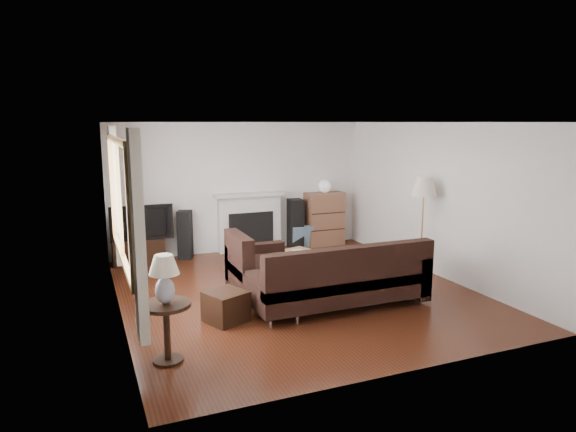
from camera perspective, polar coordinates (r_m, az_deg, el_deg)
name	(u,v)px	position (r m, az deg, el deg)	size (l,w,h in m)	color
room	(296,209)	(7.47, 0.87, 0.75)	(5.10, 5.60, 2.54)	#481E10
window	(120,200)	(6.65, -18.21, 1.65)	(0.12, 2.74, 1.54)	olive
curtain_near	(138,237)	(5.19, -16.29, -2.27)	(0.10, 0.35, 2.10)	beige
curtain_far	(116,196)	(8.18, -18.60, 2.11)	(0.10, 0.35, 2.10)	beige
fireplace	(250,222)	(10.08, -4.26, -0.66)	(1.40, 0.26, 1.15)	white
tv_stand	(139,251)	(9.59, -16.27, -3.78)	(0.89, 0.40, 0.45)	black
television	(141,222)	(9.48, -16.03, -0.60)	(1.09, 0.14, 0.62)	black
speaker_left	(185,235)	(9.69, -11.37, -2.05)	(0.25, 0.30, 0.90)	black
speaker_right	(295,223)	(10.32, 0.82, -0.83)	(0.27, 0.33, 0.99)	black
bookshelf	(324,219)	(10.57, 4.06, -0.32)	(0.79, 0.38, 1.09)	brown
globe_lamp	(325,186)	(10.46, 4.11, 3.30)	(0.26, 0.26, 0.26)	white
sectional_sofa	(338,276)	(7.10, 5.59, -6.62)	(2.65, 1.94, 0.86)	black
coffee_table	(288,264)	(8.49, 0.05, -5.39)	(0.98, 0.53, 0.38)	#A37A4E
footstool	(226,306)	(6.66, -6.91, -9.94)	(0.46, 0.46, 0.39)	black
floor_lamp	(422,227)	(8.62, 14.68, -1.21)	(0.42, 0.42, 1.64)	#BE8942
side_table	(167,333)	(5.66, -13.30, -12.49)	(0.52, 0.52, 0.65)	black
table_lamp	(165,280)	(5.47, -13.56, -6.88)	(0.32, 0.32, 0.51)	silver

